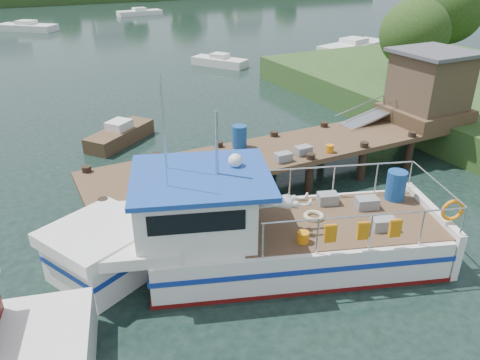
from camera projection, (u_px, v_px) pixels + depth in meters
name	position (u px, v px, depth m)	size (l,w,h in m)	color
ground_plane	(245.00, 190.00, 17.92)	(160.00, 160.00, 0.00)	black
dock	(383.00, 110.00, 19.58)	(16.60, 3.00, 4.78)	#4F3825
lobster_boat	(246.00, 234.00, 13.26)	(11.42, 6.34, 5.58)	silver
moored_rowboat	(120.00, 135.00, 22.11)	(3.72, 3.27, 1.08)	#4F3825
moored_far	(140.00, 12.00, 64.87)	(6.09, 2.28, 1.02)	silver
moored_b	(220.00, 61.00, 36.74)	(3.68, 4.49, 0.97)	silver
moored_c	(353.00, 47.00, 41.92)	(7.80, 4.39, 1.17)	silver
moored_d	(27.00, 27.00, 52.49)	(6.54, 6.07, 1.13)	silver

